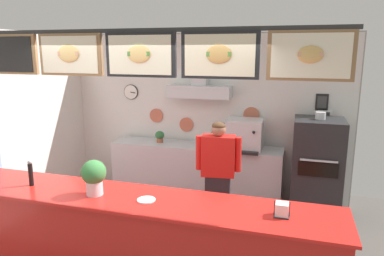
# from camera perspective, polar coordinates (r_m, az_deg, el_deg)

# --- Properties ---
(back_wall_assembly) EXTENTS (4.78, 2.64, 2.72)m
(back_wall_assembly) POSITION_cam_1_polar(r_m,az_deg,el_deg) (5.94, 1.65, 2.65)
(back_wall_assembly) COLOR #9E9E99
(back_wall_assembly) RESTS_ON ground_plane
(service_counter) EXTENTS (4.06, 0.71, 1.02)m
(service_counter) POSITION_cam_1_polar(r_m,az_deg,el_deg) (3.89, -9.00, -17.77)
(service_counter) COLOR red
(service_counter) RESTS_ON ground_plane
(back_prep_counter) EXTENTS (2.79, 0.53, 0.94)m
(back_prep_counter) POSITION_cam_1_polar(r_m,az_deg,el_deg) (5.97, 0.56, -7.14)
(back_prep_counter) COLOR #B7BABF
(back_prep_counter) RESTS_ON ground_plane
(pizza_oven) EXTENTS (0.69, 0.70, 1.60)m
(pizza_oven) POSITION_cam_1_polar(r_m,az_deg,el_deg) (5.52, 19.15, -6.32)
(pizza_oven) COLOR #232326
(pizza_oven) RESTS_ON ground_plane
(shop_worker) EXTENTS (0.57, 0.27, 1.59)m
(shop_worker) POSITION_cam_1_polar(r_m,az_deg,el_deg) (4.60, 4.15, -8.11)
(shop_worker) COLOR #232328
(shop_worker) RESTS_ON ground_plane
(espresso_machine) EXTENTS (0.54, 0.52, 0.47)m
(espresso_machine) POSITION_cam_1_polar(r_m,az_deg,el_deg) (5.59, 8.38, -1.06)
(espresso_machine) COLOR silver
(espresso_machine) RESTS_ON back_prep_counter
(potted_rosemary) EXTENTS (0.15, 0.15, 0.19)m
(potted_rosemary) POSITION_cam_1_polar(r_m,az_deg,el_deg) (6.00, -5.16, -1.30)
(potted_rosemary) COLOR #9E563D
(potted_rosemary) RESTS_ON back_prep_counter
(potted_sage) EXTENTS (0.24, 0.24, 0.28)m
(potted_sage) POSITION_cam_1_polar(r_m,az_deg,el_deg) (5.70, 3.97, -1.50)
(potted_sage) COLOR beige
(potted_sage) RESTS_ON back_prep_counter
(napkin_holder) EXTENTS (0.14, 0.13, 0.14)m
(napkin_holder) POSITION_cam_1_polar(r_m,az_deg,el_deg) (3.32, 14.09, -12.52)
(napkin_holder) COLOR #262628
(napkin_holder) RESTS_ON service_counter
(basil_vase) EXTENTS (0.25, 0.25, 0.36)m
(basil_vase) POSITION_cam_1_polar(r_m,az_deg,el_deg) (3.74, -15.34, -7.44)
(basil_vase) COLOR silver
(basil_vase) RESTS_ON service_counter
(condiment_plate) EXTENTS (0.18, 0.18, 0.01)m
(condiment_plate) POSITION_cam_1_polar(r_m,az_deg,el_deg) (3.57, -7.28, -11.26)
(condiment_plate) COLOR white
(condiment_plate) RESTS_ON service_counter
(pepper_grinder) EXTENTS (0.05, 0.05, 0.28)m
(pepper_grinder) POSITION_cam_1_polar(r_m,az_deg,el_deg) (4.23, -24.27, -6.56)
(pepper_grinder) COLOR black
(pepper_grinder) RESTS_ON service_counter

